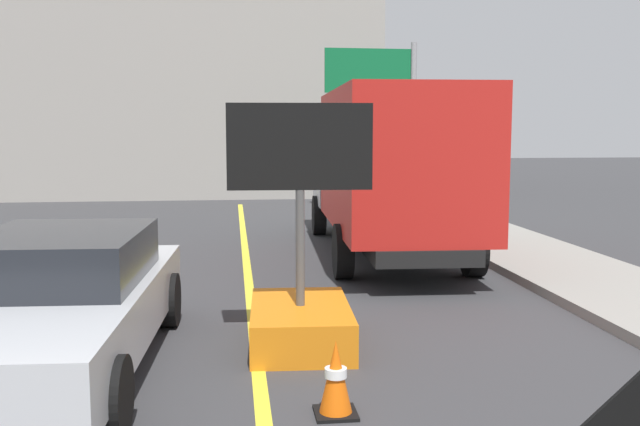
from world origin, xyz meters
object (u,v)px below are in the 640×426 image
at_px(highway_guide_sign, 388,96).
at_px(traffic_cone_mid_lane, 336,379).
at_px(box_truck, 387,166).
at_px(pickup_car, 58,302).
at_px(arrow_board_trailer, 300,302).

height_order(highway_guide_sign, traffic_cone_mid_lane, highway_guide_sign).
bearing_deg(highway_guide_sign, traffic_cone_mid_lane, -103.89).
xyz_separation_m(highway_guide_sign, traffic_cone_mid_lane, (-3.80, -15.37, -3.10)).
bearing_deg(box_truck, traffic_cone_mid_lane, -105.36).
bearing_deg(traffic_cone_mid_lane, box_truck, 74.64).
relative_size(box_truck, traffic_cone_mid_lane, 12.03).
bearing_deg(pickup_car, box_truck, 52.63).
relative_size(highway_guide_sign, traffic_cone_mid_lane, 7.70).
bearing_deg(arrow_board_trailer, box_truck, 68.46).
distance_m(arrow_board_trailer, box_truck, 6.11).
distance_m(pickup_car, highway_guide_sign, 15.53).
bearing_deg(traffic_cone_mid_lane, pickup_car, 150.38).
bearing_deg(arrow_board_trailer, highway_guide_sign, 73.66).
distance_m(box_truck, traffic_cone_mid_lane, 8.02).
bearing_deg(arrow_board_trailer, pickup_car, -167.12).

